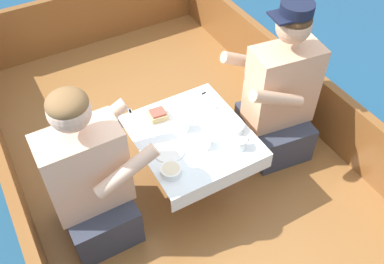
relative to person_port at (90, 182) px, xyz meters
name	(u,v)px	position (x,y,z in m)	size (l,w,h in m)	color
ground_plane	(190,209)	(0.61, 0.04, -0.75)	(60.00, 60.00, 0.00)	navy
boat_deck	(190,194)	(0.61, 0.04, -0.57)	(2.01, 3.54, 0.35)	brown
gunwale_port	(26,227)	(-0.37, 0.04, -0.19)	(0.06, 3.54, 0.41)	brown
gunwale_starboard	(316,102)	(1.58, 0.04, -0.19)	(0.06, 3.54, 0.41)	brown
bow_coaming	(88,17)	(0.61, 1.78, -0.16)	(1.89, 0.06, 0.47)	brown
cockpit_table	(192,141)	(0.61, 0.02, -0.03)	(0.62, 0.68, 0.42)	#B2B2B7
person_port	(90,182)	(0.00, 0.00, 0.00)	(0.52, 0.44, 1.00)	#333847
person_starboard	(279,98)	(1.22, 0.02, 0.02)	(0.56, 0.50, 1.05)	#333847
plate_sandwich	(158,118)	(0.50, 0.23, 0.03)	(0.20, 0.20, 0.01)	white
plate_bread	(169,151)	(0.44, -0.03, 0.03)	(0.17, 0.17, 0.01)	white
sandwich	(158,115)	(0.50, 0.23, 0.05)	(0.11, 0.10, 0.05)	tan
bowl_port_near	(171,170)	(0.38, -0.17, 0.04)	(0.11, 0.11, 0.04)	white
bowl_starboard_near	(231,126)	(0.82, -0.05, 0.04)	(0.14, 0.14, 0.04)	white
coffee_cup_port	(240,144)	(0.78, -0.19, 0.05)	(0.09, 0.07, 0.06)	white
coffee_cup_starboard	(183,125)	(0.59, 0.08, 0.06)	(0.10, 0.07, 0.07)	white
coffee_cup_center	(205,143)	(0.63, -0.09, 0.05)	(0.09, 0.07, 0.05)	white
utensil_fork_port	(197,97)	(0.79, 0.28, 0.02)	(0.17, 0.04, 0.00)	silver
utensil_spoon_port	(214,112)	(0.81, 0.11, 0.02)	(0.12, 0.14, 0.01)	silver
utensil_fork_starboard	(132,117)	(0.37, 0.31, 0.02)	(0.05, 0.17, 0.00)	silver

